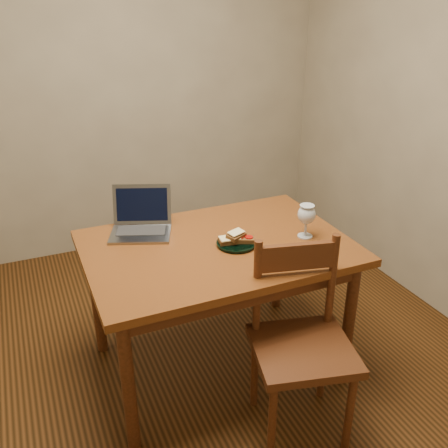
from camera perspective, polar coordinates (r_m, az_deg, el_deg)
name	(u,v)px	position (r m, az deg, el deg)	size (l,w,h in m)	color
floor	(197,359)	(2.93, -3.07, -15.20)	(3.20, 3.20, 0.02)	black
back_wall	(115,80)	(3.84, -12.37, 15.77)	(3.20, 0.02, 2.60)	gray
table	(217,259)	(2.52, -0.75, -4.06)	(1.30, 0.90, 0.74)	#48200C
chair	(302,336)	(2.28, 8.91, -12.49)	(0.52, 0.50, 0.46)	#351B0B
plate	(236,244)	(2.47, 1.43, -2.26)	(0.20, 0.20, 0.02)	black
sandwich_cheese	(230,240)	(2.45, 0.64, -1.79)	(0.10, 0.06, 0.03)	#381E0C
sandwich_tomato	(244,239)	(2.47, 2.33, -1.69)	(0.10, 0.06, 0.03)	#381E0C
sandwich_top	(236,235)	(2.45, 1.40, -1.26)	(0.10, 0.06, 0.03)	#381E0C
milk_glass	(306,221)	(2.55, 9.37, 0.35)	(0.09, 0.09, 0.18)	white
laptop	(141,220)	(2.64, -9.43, 0.50)	(0.39, 0.37, 0.22)	slate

